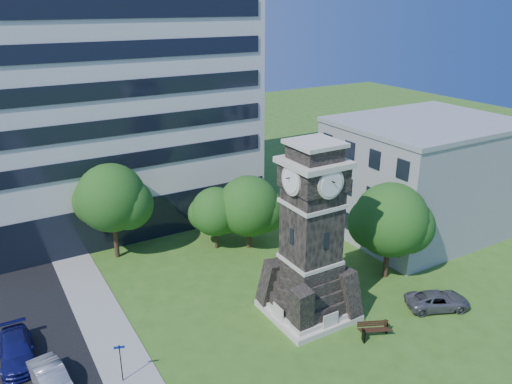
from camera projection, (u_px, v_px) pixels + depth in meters
ground at (288, 342)px, 31.45m from camera, size 160.00×160.00×0.00m
sidewalk at (116, 347)px, 30.96m from camera, size 3.00×70.00×0.06m
clock_tower at (311, 244)px, 32.59m from camera, size 5.40×5.40×12.22m
office_tall at (105, 70)px, 45.64m from camera, size 26.20×15.11×28.60m
office_low at (422, 176)px, 45.50m from camera, size 15.20×12.20×10.40m
car_street_mid at (52, 380)px, 27.35m from camera, size 2.15×4.43×1.40m
car_street_north at (16, 350)px, 29.68m from camera, size 2.09×4.82×1.38m
car_east_lot at (438, 300)px, 34.79m from camera, size 4.86×3.63×1.23m
park_bench at (374, 328)px, 31.89m from camera, size 2.04×0.55×1.06m
street_sign at (121, 359)px, 27.68m from camera, size 0.60×0.06×2.48m
tree_nw at (112, 200)px, 40.26m from camera, size 6.16×5.60×8.14m
tree_nc at (216, 213)px, 42.43m from camera, size 4.62×4.20×5.53m
tree_ne at (249, 208)px, 42.37m from camera, size 5.75×5.23×6.51m
tree_east at (391, 222)px, 37.43m from camera, size 6.22×5.65×7.66m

